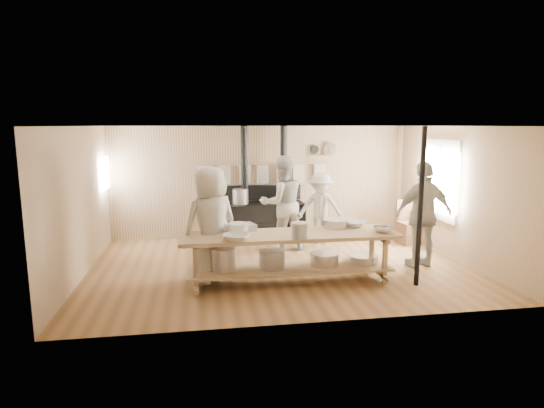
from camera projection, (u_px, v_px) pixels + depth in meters
name	position (u px, v px, depth m)	size (l,w,h in m)	color
ground	(280.00, 266.00, 8.53)	(7.00, 7.00, 0.00)	brown
room_shell	(281.00, 180.00, 8.25)	(7.00, 7.00, 7.00)	tan
window_right	(440.00, 180.00, 9.39)	(0.09, 1.50, 1.65)	beige
left_opening	(105.00, 173.00, 9.67)	(0.00, 0.90, 0.90)	white
stove	(264.00, 217.00, 10.50)	(1.90, 0.75, 2.60)	black
towel_rail	(263.00, 171.00, 10.60)	(3.00, 0.04, 0.47)	tan
back_wall_shelf	(323.00, 151.00, 10.78)	(0.63, 0.14, 0.32)	tan
prep_table	(289.00, 253.00, 7.56)	(3.60, 0.90, 0.85)	tan
support_post	(420.00, 208.00, 7.31)	(0.08, 0.08, 2.60)	black
cook_far_left	(219.00, 221.00, 8.78)	(0.58, 0.38, 1.59)	#B1AE9D
cook_left	(282.00, 203.00, 9.50)	(0.97, 0.76, 2.00)	#B1AE9D
cook_center	(211.00, 224.00, 7.57)	(0.96, 0.62, 1.96)	#B1AE9D
cook_right	(423.00, 215.00, 8.38)	(1.16, 0.48, 1.97)	#B1AE9D
cook_by_window	(320.00, 208.00, 10.06)	(1.03, 0.59, 1.60)	#B1AE9D
chair	(409.00, 231.00, 10.17)	(0.51, 0.51, 0.96)	brown
bowl_white_a	(237.00, 237.00, 7.04)	(0.41, 0.41, 0.10)	white
bowl_steel_a	(299.00, 226.00, 7.86)	(0.31, 0.31, 0.10)	silver
bowl_white_b	(354.00, 224.00, 8.01)	(0.38, 0.38, 0.09)	white
bowl_steel_b	(383.00, 229.00, 7.57)	(0.32, 0.32, 0.10)	silver
roasting_pan	(240.00, 227.00, 7.70)	(0.49, 0.32, 0.11)	#B2B2B7
mixing_bowl_large	(335.00, 223.00, 7.95)	(0.46, 0.46, 0.14)	silver
bucket_galv	(300.00, 230.00, 7.18)	(0.27, 0.27, 0.25)	gray
deep_bowl_enamel	(238.00, 229.00, 7.35)	(0.32, 0.32, 0.20)	white
pitcher	(299.00, 232.00, 7.18)	(0.13, 0.13, 0.20)	white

